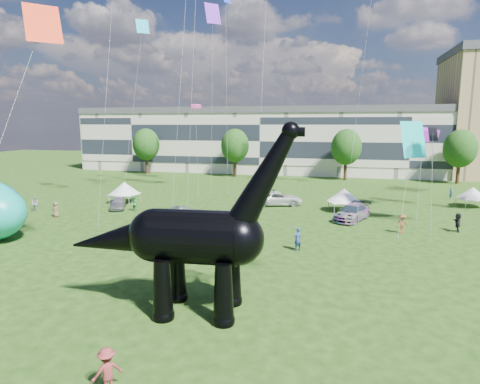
# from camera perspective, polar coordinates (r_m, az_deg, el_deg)

# --- Properties ---
(ground) EXTENTS (220.00, 220.00, 0.00)m
(ground) POSITION_cam_1_polar(r_m,az_deg,el_deg) (22.64, -4.88, -15.99)
(ground) COLOR #16330C
(ground) RESTS_ON ground
(terrace_row) EXTENTS (78.00, 11.00, 12.00)m
(terrace_row) POSITION_cam_1_polar(r_m,az_deg,el_deg) (82.70, 3.55, 7.03)
(terrace_row) COLOR beige
(terrace_row) RESTS_ON ground
(tree_far_left) EXTENTS (5.20, 5.20, 9.44)m
(tree_far_left) POSITION_cam_1_polar(r_m,az_deg,el_deg) (81.13, -13.22, 6.95)
(tree_far_left) COLOR #382314
(tree_far_left) RESTS_ON ground
(tree_mid_left) EXTENTS (5.20, 5.20, 9.44)m
(tree_mid_left) POSITION_cam_1_polar(r_m,az_deg,el_deg) (74.75, -0.72, 6.99)
(tree_mid_left) COLOR #382314
(tree_mid_left) RESTS_ON ground
(tree_mid_right) EXTENTS (5.20, 5.20, 9.44)m
(tree_mid_right) POSITION_cam_1_polar(r_m,az_deg,el_deg) (72.41, 14.90, 6.58)
(tree_mid_right) COLOR #382314
(tree_mid_right) RESTS_ON ground
(tree_far_right) EXTENTS (5.20, 5.20, 9.44)m
(tree_far_right) POSITION_cam_1_polar(r_m,az_deg,el_deg) (74.94, 28.85, 5.81)
(tree_far_right) COLOR #382314
(tree_far_right) RESTS_ON ground
(dinosaur_sculpture) EXTENTS (12.61, 3.68, 10.29)m
(dinosaur_sculpture) POSITION_cam_1_polar(r_m,az_deg,el_deg) (21.01, -7.48, -6.74)
(dinosaur_sculpture) COLOR black
(dinosaur_sculpture) RESTS_ON ground
(car_silver) EXTENTS (3.22, 4.38, 1.39)m
(car_silver) POSITION_cam_1_polar(r_m,az_deg,el_deg) (48.80, -16.98, -1.50)
(car_silver) COLOR #ADACB1
(car_silver) RESTS_ON ground
(car_grey) EXTENTS (4.23, 3.17, 1.33)m
(car_grey) POSITION_cam_1_polar(r_m,az_deg,el_deg) (41.91, -8.03, -3.00)
(car_grey) COLOR slate
(car_grey) RESTS_ON ground
(car_white) EXTENTS (6.38, 4.30, 1.63)m
(car_white) POSITION_cam_1_polar(r_m,az_deg,el_deg) (48.98, 5.48, -0.93)
(car_white) COLOR silver
(car_white) RESTS_ON ground
(car_dark) EXTENTS (4.28, 6.02, 1.62)m
(car_dark) POSITION_cam_1_polar(r_m,az_deg,el_deg) (42.74, 15.66, -2.82)
(car_dark) COLOR #595960
(car_dark) RESTS_ON ground
(gazebo_near) EXTENTS (4.54, 4.54, 2.61)m
(gazebo_near) POSITION_cam_1_polar(r_m,az_deg,el_deg) (46.74, 14.57, -0.44)
(gazebo_near) COLOR white
(gazebo_near) RESTS_ON ground
(gazebo_far) EXTENTS (3.91, 3.91, 2.39)m
(gazebo_far) POSITION_cam_1_polar(r_m,az_deg,el_deg) (55.07, 30.19, -0.12)
(gazebo_far) COLOR silver
(gazebo_far) RESTS_ON ground
(gazebo_left) EXTENTS (3.84, 3.84, 2.62)m
(gazebo_left) POSITION_cam_1_polar(r_m,az_deg,el_deg) (52.18, -16.11, 0.52)
(gazebo_left) COLOR silver
(gazebo_left) RESTS_ON ground
(visitors) EXTENTS (48.66, 46.13, 1.87)m
(visitors) POSITION_cam_1_polar(r_m,az_deg,el_deg) (36.82, 2.10, -4.36)
(visitors) COLOR gray
(visitors) RESTS_ON ground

